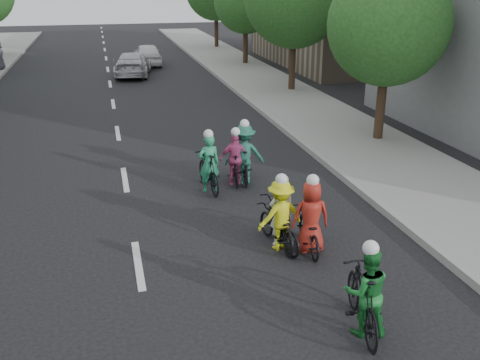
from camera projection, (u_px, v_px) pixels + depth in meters
name	position (u px, v px, depth m)	size (l,w,h in m)	color
ground	(138.00, 265.00, 10.75)	(120.00, 120.00, 0.00)	black
sidewalk_right	(319.00, 118.00, 21.64)	(4.00, 80.00, 0.15)	gray
curb_right	(273.00, 121.00, 21.18)	(0.18, 80.00, 0.18)	#999993
bldg_se	(355.00, 0.00, 34.77)	(10.00, 14.00, 8.00)	gray
tree_r_0	(388.00, 25.00, 17.36)	(4.00, 4.00, 5.97)	black
tree_r_2	(246.00, 1.00, 33.65)	(4.00, 4.00, 5.97)	black
cyclist_0	(209.00, 169.00, 14.30)	(0.67, 1.82, 1.73)	black
cyclist_1	(280.00, 220.00, 11.44)	(0.73, 1.89, 1.62)	black
cyclist_2	(364.00, 296.00, 8.56)	(0.89, 1.91, 1.67)	black
cyclist_3	(244.00, 158.00, 14.88)	(1.15, 1.67, 1.82)	black
cyclist_4	(310.00, 224.00, 11.16)	(0.83, 1.68, 1.72)	black
cyclist_5	(235.00, 163.00, 14.79)	(0.91, 1.52, 1.64)	black
cyclist_6	(280.00, 221.00, 11.26)	(1.09, 1.76, 1.69)	black
follow_car_lead	(133.00, 64.00, 31.03)	(1.89, 4.65, 1.35)	silver
follow_car_trail	(147.00, 54.00, 34.78)	(1.64, 4.07, 1.39)	white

